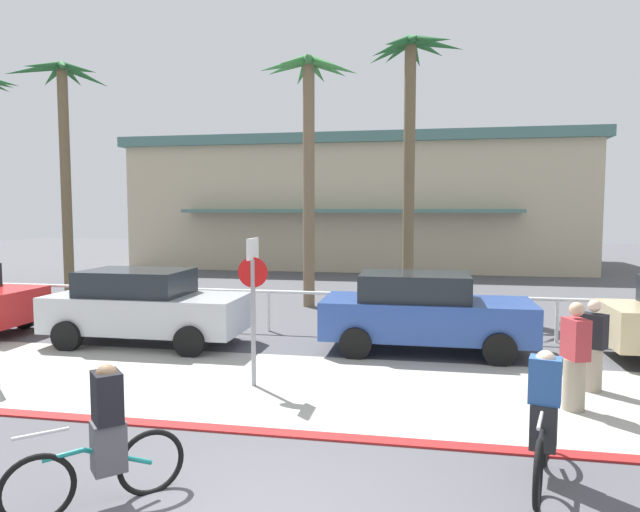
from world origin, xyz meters
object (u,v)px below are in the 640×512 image
Objects in this scene: palm_tree_3 at (410,103)px; cyclist_teal_1 at (103,439)px; stop_sign_bike_lane at (253,290)px; cyclist_black_0 at (544,419)px; pedestrian_1 at (575,361)px; pedestrian_2 at (593,350)px; car_silver_1 at (145,306)px; palm_tree_2 at (309,116)px; car_blue_2 at (424,311)px; palm_tree_1 at (63,124)px.

palm_tree_3 is 14.52m from cyclist_teal_1.
stop_sign_bike_lane is 4.17m from cyclist_teal_1.
cyclist_black_0 is 2.54m from pedestrian_1.
pedestrian_2 is at bearing -68.24° from palm_tree_3.
car_silver_1 is at bearing 142.98° from stop_sign_bike_lane.
pedestrian_2 is (5.64, 0.79, -0.97)m from stop_sign_bike_lane.
palm_tree_2 is at bearing 91.79° from cyclist_teal_1.
cyclist_teal_1 is at bearing -101.57° from palm_tree_3.
palm_tree_2 reaches higher than car_blue_2.
palm_tree_3 is (3.06, 0.94, 0.48)m from palm_tree_2.
pedestrian_2 is at bearing -38.38° from car_blue_2.
pedestrian_1 is at bearing -73.45° from palm_tree_3.
palm_tree_3 is 5.44× the size of pedestrian_2.
palm_tree_2 is 3.23m from palm_tree_3.
car_silver_1 is 8.90m from pedestrian_1.
palm_tree_1 is 18.72m from pedestrian_1.
stop_sign_bike_lane is 10.47m from palm_tree_3.
palm_tree_2 is at bearing 95.05° from stop_sign_bike_lane.
palm_tree_1 is at bearing 178.37° from palm_tree_3.
stop_sign_bike_lane is 9.18m from palm_tree_2.
palm_tree_3 is at bearing 17.02° from palm_tree_2.
palm_tree_2 is 5.01× the size of pedestrian_2.
car_silver_1 is (-2.63, -5.59, -5.04)m from palm_tree_2.
car_silver_1 is 9.15m from pedestrian_2.
stop_sign_bike_lane is at bearing 85.23° from cyclist_teal_1.
stop_sign_bike_lane is at bearing -84.95° from palm_tree_2.
cyclist_black_0 and cyclist_teal_1 have the same top height.
stop_sign_bike_lane is 5.05m from cyclist_black_0.
palm_tree_2 is at bearing 124.90° from car_blue_2.
palm_tree_3 is 1.92× the size of car_silver_1.
cyclist_black_0 is at bearing -110.87° from pedestrian_1.
car_blue_2 reaches higher than cyclist_teal_1.
car_silver_1 is at bearing 145.67° from cyclist_black_0.
car_blue_2 is at bearing 4.33° from car_silver_1.
cyclist_black_0 is at bearing 17.27° from cyclist_teal_1.
pedestrian_1 is at bearing 69.13° from cyclist_black_0.
palm_tree_2 is at bearing -7.89° from palm_tree_1.
car_blue_2 is at bearing 124.76° from pedestrian_1.
palm_tree_1 is 1.89× the size of car_silver_1.
pedestrian_1 is (2.25, -3.24, -0.10)m from car_blue_2.
cyclist_black_0 is 4.75m from cyclist_teal_1.
palm_tree_1 is 15.30m from car_blue_2.
car_blue_2 is (12.87, -6.41, -5.24)m from palm_tree_1.
palm_tree_1 is 9.39m from palm_tree_2.
car_blue_2 is 2.83× the size of pedestrian_2.
stop_sign_bike_lane is at bearing -37.02° from car_silver_1.
palm_tree_1 is 5.00× the size of pedestrian_1.
pedestrian_1 is at bearing -2.84° from stop_sign_bike_lane.
palm_tree_2 is 7.97m from car_silver_1.
pedestrian_1 is at bearing -32.56° from palm_tree_1.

